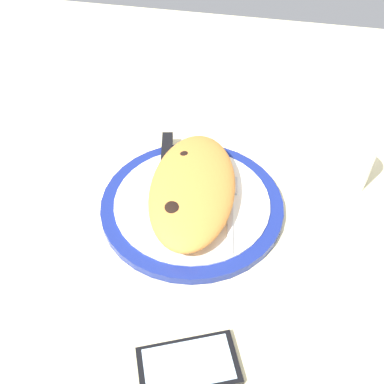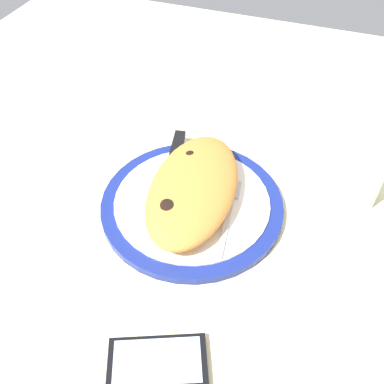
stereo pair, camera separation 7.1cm
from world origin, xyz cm
name	(u,v)px [view 2 (the right image)]	position (x,y,z in cm)	size (l,w,h in cm)	color
ground_plane	(192,213)	(0.00, 0.00, -1.50)	(150.00, 150.00, 3.00)	beige
plate	(192,204)	(0.00, 0.00, 0.83)	(30.33, 30.33, 1.74)	navy
calzone	(195,188)	(0.51, -0.40, 4.22)	(27.45, 15.98, 4.94)	orange
fork	(229,210)	(-0.06, -6.44, 1.94)	(16.65, 3.70, 0.40)	silver
knife	(174,161)	(7.56, 6.26, 2.22)	(23.37, 6.71, 1.20)	silver
smartphone	(157,363)	(-26.62, -5.06, 0.56)	(11.22, 14.16, 1.16)	black
water_glass	(360,181)	(11.59, -25.45, 3.99)	(6.75, 6.75, 9.07)	silver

